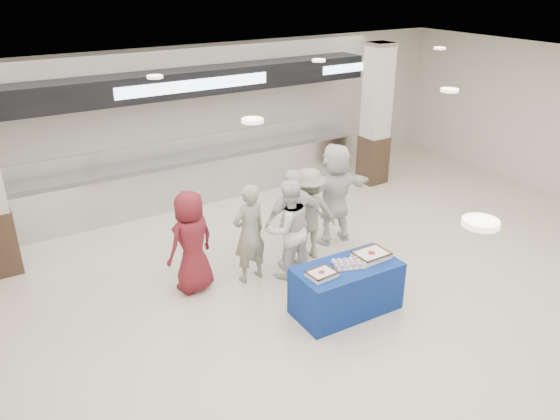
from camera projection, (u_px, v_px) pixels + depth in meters
ground at (348, 323)px, 7.82m from camera, size 14.00×14.00×0.00m
serving_line at (193, 148)px, 11.55m from camera, size 8.70×0.85×2.80m
column_right at (376, 118)px, 12.38m from camera, size 0.55×0.55×3.20m
display_table at (346, 288)px, 7.96m from camera, size 1.57×0.82×0.75m
sheet_cake_left at (322, 274)px, 7.54m from camera, size 0.41×0.33×0.08m
sheet_cake_right at (371, 255)px, 8.02m from camera, size 0.49×0.39×0.10m
cupcake_tray at (349, 263)px, 7.82m from camera, size 0.51×0.45×0.07m
civilian_maroon at (191, 242)px, 8.33m from camera, size 0.92×0.72×1.65m
soldier_a at (249, 233)px, 8.61m from camera, size 0.65×0.47×1.65m
chef_tall at (288, 229)px, 8.71m from camera, size 0.83×0.65×1.67m
chef_short at (294, 221)px, 8.90m from camera, size 1.07×0.52×1.76m
soldier_b at (308, 214)px, 9.32m from camera, size 1.16×0.83×1.63m
civilian_white at (335, 194)px, 9.83m from camera, size 1.75×0.61×1.87m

